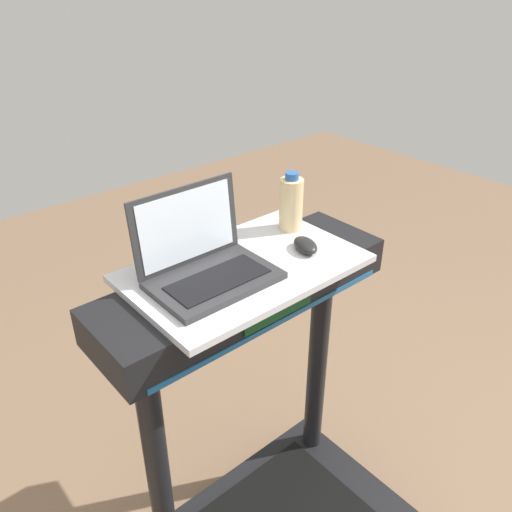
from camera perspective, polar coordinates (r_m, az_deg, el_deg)
The scene contains 4 objects.
desk_board at distance 1.46m, azimuth -1.28°, elevation -1.31°, with size 0.65×0.41×0.02m, color silver.
laptop at distance 1.38m, azimuth -5.55°, elevation -0.65°, with size 0.33×0.24×0.23m.
computer_mouse at distance 1.52m, azimuth 5.41°, elevation 1.18°, with size 0.06×0.10×0.03m, color black.
water_bottle at distance 1.62m, azimuth 3.84°, elevation 5.75°, with size 0.07×0.07×0.19m.
Camera 1 is at (-0.79, -0.27, 1.85)m, focal length 36.69 mm.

